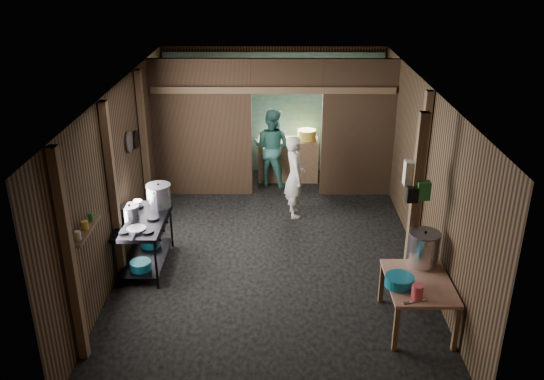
{
  "coord_description": "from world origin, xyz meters",
  "views": [
    {
      "loc": [
        0.07,
        -8.0,
        4.45
      ],
      "look_at": [
        0.0,
        -0.2,
        1.1
      ],
      "focal_mm": 37.82,
      "sensor_mm": 36.0,
      "label": 1
    }
  ],
  "objects_px": {
    "pink_bucket": "(417,291)",
    "yellow_tub": "(307,135)",
    "stove_pot_large": "(159,196)",
    "prep_table": "(417,303)",
    "cook": "(295,176)",
    "gas_range": "(145,243)",
    "stock_pot": "(423,249)"
  },
  "relations": [
    {
      "from": "prep_table",
      "to": "pink_bucket",
      "type": "distance_m",
      "value": 0.55
    },
    {
      "from": "prep_table",
      "to": "yellow_tub",
      "type": "relative_size",
      "value": 2.95
    },
    {
      "from": "prep_table",
      "to": "cook",
      "type": "relative_size",
      "value": 0.73
    },
    {
      "from": "stove_pot_large",
      "to": "stock_pot",
      "type": "relative_size",
      "value": 0.78
    },
    {
      "from": "gas_range",
      "to": "pink_bucket",
      "type": "xyz_separation_m",
      "value": [
        3.6,
        -1.75,
        0.33
      ]
    },
    {
      "from": "yellow_tub",
      "to": "stove_pot_large",
      "type": "bearing_deg",
      "value": -127.91
    },
    {
      "from": "pink_bucket",
      "to": "yellow_tub",
      "type": "relative_size",
      "value": 0.45
    },
    {
      "from": "pink_bucket",
      "to": "cook",
      "type": "relative_size",
      "value": 0.11
    },
    {
      "from": "gas_range",
      "to": "stove_pot_large",
      "type": "xyz_separation_m",
      "value": [
        0.17,
        0.45,
        0.56
      ]
    },
    {
      "from": "gas_range",
      "to": "stove_pot_large",
      "type": "height_order",
      "value": "stove_pot_large"
    },
    {
      "from": "gas_range",
      "to": "stock_pot",
      "type": "height_order",
      "value": "stock_pot"
    },
    {
      "from": "gas_range",
      "to": "pink_bucket",
      "type": "bearing_deg",
      "value": -25.99
    },
    {
      "from": "yellow_tub",
      "to": "gas_range",
      "type": "bearing_deg",
      "value": -126.05
    },
    {
      "from": "cook",
      "to": "gas_range",
      "type": "bearing_deg",
      "value": 119.89
    },
    {
      "from": "stove_pot_large",
      "to": "prep_table",
      "type": "bearing_deg",
      "value": -27.58
    },
    {
      "from": "gas_range",
      "to": "cook",
      "type": "bearing_deg",
      "value": 38.52
    },
    {
      "from": "gas_range",
      "to": "pink_bucket",
      "type": "relative_size",
      "value": 8.06
    },
    {
      "from": "stove_pot_large",
      "to": "yellow_tub",
      "type": "bearing_deg",
      "value": 52.09
    },
    {
      "from": "gas_range",
      "to": "stock_pot",
      "type": "relative_size",
      "value": 2.81
    },
    {
      "from": "pink_bucket",
      "to": "stove_pot_large",
      "type": "bearing_deg",
      "value": 147.3
    },
    {
      "from": "cook",
      "to": "prep_table",
      "type": "bearing_deg",
      "value": -164.32
    },
    {
      "from": "stock_pot",
      "to": "gas_range",
      "type": "bearing_deg",
      "value": 165.57
    },
    {
      "from": "stove_pot_large",
      "to": "yellow_tub",
      "type": "distance_m",
      "value": 3.87
    },
    {
      "from": "stove_pot_large",
      "to": "yellow_tub",
      "type": "height_order",
      "value": "stove_pot_large"
    },
    {
      "from": "prep_table",
      "to": "stock_pot",
      "type": "xyz_separation_m",
      "value": [
        0.13,
        0.41,
        0.54
      ]
    },
    {
      "from": "gas_range",
      "to": "stock_pot",
      "type": "xyz_separation_m",
      "value": [
        3.84,
        -0.99,
        0.46
      ]
    },
    {
      "from": "stock_pot",
      "to": "yellow_tub",
      "type": "relative_size",
      "value": 1.29
    },
    {
      "from": "stove_pot_large",
      "to": "gas_range",
      "type": "bearing_deg",
      "value": -110.81
    },
    {
      "from": "stove_pot_large",
      "to": "yellow_tub",
      "type": "xyz_separation_m",
      "value": [
        2.38,
        3.06,
        0.0
      ]
    },
    {
      "from": "pink_bucket",
      "to": "gas_range",
      "type": "bearing_deg",
      "value": 154.01
    },
    {
      "from": "pink_bucket",
      "to": "yellow_tub",
      "type": "xyz_separation_m",
      "value": [
        -1.05,
        5.26,
        0.23
      ]
    },
    {
      "from": "yellow_tub",
      "to": "cook",
      "type": "bearing_deg",
      "value": -99.57
    }
  ]
}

